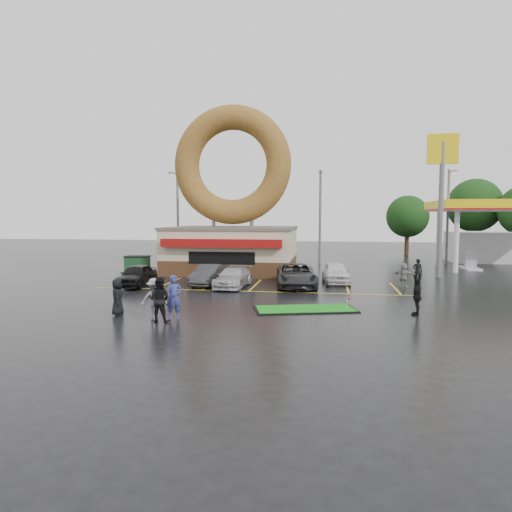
# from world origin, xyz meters

# --- Properties ---
(ground) EXTENTS (120.00, 120.00, 0.00)m
(ground) POSITION_xyz_m (0.00, 0.00, 0.00)
(ground) COLOR black
(ground) RESTS_ON ground
(donut_shop) EXTENTS (10.20, 8.70, 13.50)m
(donut_shop) POSITION_xyz_m (-3.00, 12.97, 4.46)
(donut_shop) COLOR #472B19
(donut_shop) RESTS_ON ground
(gas_station) EXTENTS (12.30, 13.65, 5.90)m
(gas_station) POSITION_xyz_m (20.00, 20.94, 3.70)
(gas_station) COLOR silver
(gas_station) RESTS_ON ground
(shell_sign) EXTENTS (2.20, 0.36, 10.60)m
(shell_sign) POSITION_xyz_m (13.00, 12.00, 7.38)
(shell_sign) COLOR slate
(shell_sign) RESTS_ON ground
(streetlight_left) EXTENTS (0.40, 2.21, 9.00)m
(streetlight_left) POSITION_xyz_m (-10.00, 19.92, 4.78)
(streetlight_left) COLOR slate
(streetlight_left) RESTS_ON ground
(streetlight_mid) EXTENTS (0.40, 2.21, 9.00)m
(streetlight_mid) POSITION_xyz_m (4.00, 20.92, 4.78)
(streetlight_mid) COLOR slate
(streetlight_mid) RESTS_ON ground
(streetlight_right) EXTENTS (0.40, 2.21, 9.00)m
(streetlight_right) POSITION_xyz_m (16.00, 21.92, 4.78)
(streetlight_right) COLOR slate
(streetlight_right) RESTS_ON ground
(tree_far_c) EXTENTS (6.30, 6.30, 9.00)m
(tree_far_c) POSITION_xyz_m (22.00, 34.00, 5.84)
(tree_far_c) COLOR #332114
(tree_far_c) RESTS_ON ground
(tree_far_d) EXTENTS (4.90, 4.90, 7.00)m
(tree_far_d) POSITION_xyz_m (14.00, 32.00, 4.53)
(tree_far_d) COLOR #332114
(tree_far_d) RESTS_ON ground
(car_black) EXTENTS (1.85, 4.28, 1.44)m
(car_black) POSITION_xyz_m (-7.61, 4.28, 0.72)
(car_black) COLOR black
(car_black) RESTS_ON ground
(car_dgrey) EXTENTS (1.85, 4.26, 1.36)m
(car_dgrey) POSITION_xyz_m (-3.05, 5.52, 0.68)
(car_dgrey) COLOR #2F2F31
(car_dgrey) RESTS_ON ground
(car_silver) EXTENTS (2.09, 4.51, 1.27)m
(car_silver) POSITION_xyz_m (-1.27, 4.86, 0.64)
(car_silver) COLOR #ADAEB3
(car_silver) RESTS_ON ground
(car_grey) EXTENTS (3.10, 5.68, 1.51)m
(car_grey) POSITION_xyz_m (2.75, 5.66, 0.75)
(car_grey) COLOR #28282A
(car_grey) RESTS_ON ground
(car_white) EXTENTS (2.09, 4.36, 1.44)m
(car_white) POSITION_xyz_m (5.30, 7.77, 0.72)
(car_white) COLOR silver
(car_white) RESTS_ON ground
(person_blue) EXTENTS (0.83, 0.69, 1.97)m
(person_blue) POSITION_xyz_m (-2.03, -4.47, 0.98)
(person_blue) COLOR navy
(person_blue) RESTS_ON ground
(person_blackjkt) EXTENTS (0.98, 0.78, 1.97)m
(person_blackjkt) POSITION_xyz_m (-2.46, -5.14, 0.98)
(person_blackjkt) COLOR black
(person_blackjkt) RESTS_ON ground
(person_hoodie) EXTENTS (1.36, 1.05, 1.85)m
(person_hoodie) POSITION_xyz_m (-2.83, -4.78, 0.93)
(person_hoodie) COLOR gray
(person_hoodie) RESTS_ON ground
(person_bystander) EXTENTS (0.79, 0.97, 1.72)m
(person_bystander) POSITION_xyz_m (-4.82, -4.24, 0.86)
(person_bystander) COLOR black
(person_bystander) RESTS_ON ground
(person_cameraman) EXTENTS (0.73, 1.11, 1.75)m
(person_cameraman) POSITION_xyz_m (8.82, -2.01, 0.87)
(person_cameraman) COLOR black
(person_cameraman) RESTS_ON ground
(person_walker_near) EXTENTS (1.49, 1.07, 1.55)m
(person_walker_near) POSITION_xyz_m (9.63, 6.80, 0.78)
(person_walker_near) COLOR gray
(person_walker_near) RESTS_ON ground
(person_walker_far) EXTENTS (0.70, 0.54, 1.71)m
(person_walker_far) POSITION_xyz_m (10.79, 8.27, 0.85)
(person_walker_far) COLOR black
(person_walker_far) RESTS_ON ground
(dumpster) EXTENTS (1.91, 1.38, 1.30)m
(dumpster) POSITION_xyz_m (-10.45, 11.03, 0.65)
(dumpster) COLOR #1A4623
(dumpster) RESTS_ON ground
(putting_green) EXTENTS (5.30, 3.32, 0.61)m
(putting_green) POSITION_xyz_m (3.65, -1.60, 0.04)
(putting_green) COLOR black
(putting_green) RESTS_ON ground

